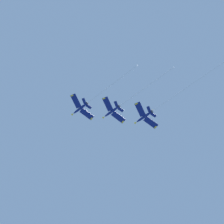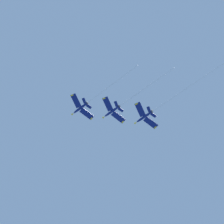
# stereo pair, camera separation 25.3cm
# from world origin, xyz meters

# --- Properties ---
(jet_lead) EXTENTS (30.89, 44.74, 11.88)m
(jet_lead) POSITION_xyz_m (8.66, 25.83, 173.36)
(jet_lead) COLOR navy
(jet_second) EXTENTS (31.19, 45.56, 11.72)m
(jet_second) POSITION_xyz_m (5.42, 47.00, 170.63)
(jet_second) COLOR navy
(jet_third) EXTENTS (36.22, 52.73, 14.81)m
(jet_third) POSITION_xyz_m (0.09, 65.45, 166.43)
(jet_third) COLOR navy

